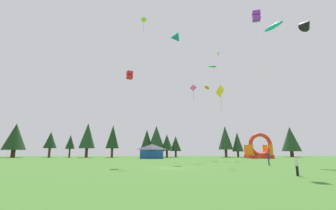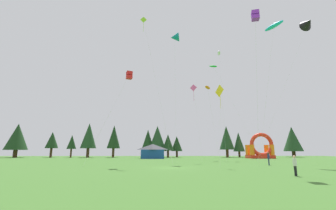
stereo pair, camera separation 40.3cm
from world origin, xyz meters
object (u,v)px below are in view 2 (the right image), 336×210
kite_cyan_parafoil (274,26)px  festival_tent (153,151)px  kite_pink_diamond (194,89)px  inflatable_yellow_castle (261,149)px  kite_red_box (129,75)px  person_far_side (295,164)px  kite_purple_box (255,16)px  kite_lime_diamond (144,23)px  kite_black_delta (308,23)px  kite_teal_delta (175,37)px  kite_white_parafoil (219,53)px  kite_orange_parafoil (208,88)px  kite_yellow_diamond (221,92)px  kite_green_parafoil (213,67)px  person_left_edge (269,157)px

kite_cyan_parafoil → festival_tent: size_ratio=4.11×
kite_pink_diamond → inflatable_yellow_castle: bearing=44.2°
kite_red_box → person_far_side: kite_red_box is taller
kite_purple_box → inflatable_yellow_castle: 43.40m
kite_lime_diamond → inflatable_yellow_castle: size_ratio=3.73×
kite_red_box → kite_black_delta: kite_black_delta is taller
festival_tent → kite_teal_delta: bearing=-74.2°
kite_purple_box → kite_white_parafoil: bearing=82.7°
kite_teal_delta → kite_lime_diamond: 8.63m
kite_red_box → kite_white_parafoil: size_ratio=0.50×
kite_cyan_parafoil → kite_pink_diamond: bearing=155.9°
kite_black_delta → person_far_side: (-18.50, -22.38, -26.28)m
kite_teal_delta → kite_white_parafoil: size_ratio=0.95×
kite_purple_box → kite_black_delta: 28.06m
kite_black_delta → kite_orange_parafoil: bearing=151.1°
kite_orange_parafoil → person_far_side: kite_orange_parafoil is taller
person_far_side → kite_lime_diamond: bearing=-144.8°
kite_teal_delta → person_far_side: size_ratio=15.44×
kite_purple_box → kite_yellow_diamond: bearing=110.0°
kite_orange_parafoil → person_far_side: 36.19m
kite_red_box → kite_cyan_parafoil: bearing=6.8°
kite_purple_box → kite_pink_diamond: kite_purple_box is taller
kite_teal_delta → kite_green_parafoil: 14.56m
kite_red_box → kite_white_parafoil: 32.41m
kite_orange_parafoil → inflatable_yellow_castle: 22.96m
kite_lime_diamond → kite_black_delta: size_ratio=0.87×
person_far_side → festival_tent: size_ratio=0.29×
kite_white_parafoil → festival_tent: 30.26m
inflatable_yellow_castle → person_left_edge: bearing=-111.5°
kite_yellow_diamond → kite_black_delta: (21.36, 11.17, 17.38)m
kite_pink_diamond → inflatable_yellow_castle: 30.32m
kite_teal_delta → inflatable_yellow_castle: size_ratio=3.85×
kite_green_parafoil → kite_teal_delta: bearing=-134.4°
kite_teal_delta → inflatable_yellow_castle: kite_teal_delta is taller
kite_green_parafoil → kite_yellow_diamond: bearing=-101.3°
kite_red_box → person_far_side: 23.96m
person_left_edge → festival_tent: 32.26m
kite_white_parafoil → kite_red_box: bearing=-131.3°
kite_yellow_diamond → kite_red_box: kite_red_box is taller
kite_purple_box → person_far_side: (0.34, -4.28, -16.06)m
kite_white_parafoil → festival_tent: bearing=163.2°
kite_purple_box → kite_cyan_parafoil: 16.00m
kite_lime_diamond → kite_cyan_parafoil: kite_lime_diamond is taller
kite_teal_delta → kite_black_delta: 27.03m
festival_tent → kite_red_box: bearing=-95.4°
kite_purple_box → festival_tent: 41.58m
kite_black_delta → kite_lime_diamond: bearing=-171.2°
inflatable_yellow_castle → kite_white_parafoil: bearing=-151.5°
kite_teal_delta → person_left_edge: 28.43m
kite_red_box → kite_black_delta: (34.24, 8.84, 14.32)m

